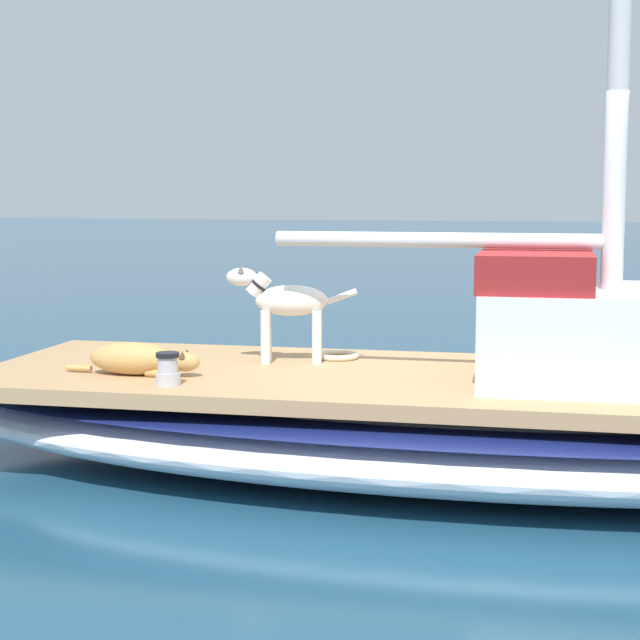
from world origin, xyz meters
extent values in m
plane|color=navy|center=(0.00, 0.00, 0.00)|extent=(120.00, 120.00, 0.00)
ellipsoid|color=white|center=(0.00, 0.00, 0.28)|extent=(2.59, 7.23, 0.56)
ellipsoid|color=navy|center=(0.00, 0.00, 0.46)|extent=(2.60, 7.27, 0.08)
cube|color=tan|center=(0.00, 0.00, 0.61)|extent=(2.13, 6.65, 0.10)
cylinder|color=silver|center=(-0.01, -0.20, 1.56)|extent=(0.10, 2.20, 0.10)
cube|color=maroon|center=(-0.02, 0.43, 1.38)|extent=(1.34, 0.72, 0.24)
ellipsoid|color=silver|center=(-0.30, -1.28, 1.11)|extent=(0.32, 0.55, 0.22)
cylinder|color=silver|center=(-0.20, -1.44, 0.85)|extent=(0.07, 0.07, 0.38)
cylinder|color=silver|center=(-0.33, -1.47, 0.85)|extent=(0.07, 0.07, 0.38)
cylinder|color=silver|center=(-0.28, -1.09, 0.85)|extent=(0.07, 0.07, 0.38)
cylinder|color=silver|center=(-0.40, -1.12, 0.85)|extent=(0.07, 0.07, 0.38)
cylinder|color=silver|center=(-0.25, -1.51, 1.22)|extent=(0.15, 0.21, 0.19)
ellipsoid|color=silver|center=(-0.23, -1.63, 1.27)|extent=(0.17, 0.24, 0.13)
cone|color=#504E4A|center=(-0.18, -1.62, 1.33)|extent=(0.05, 0.05, 0.06)
cone|color=#504E4A|center=(-0.27, -1.64, 1.33)|extent=(0.05, 0.05, 0.06)
torus|color=black|center=(-0.25, -1.51, 1.22)|extent=(0.16, 0.14, 0.10)
cylinder|color=silver|center=(-0.38, -0.93, 1.14)|extent=(0.09, 0.23, 0.12)
ellipsoid|color=tan|center=(0.43, -2.18, 0.77)|extent=(0.26, 0.60, 0.22)
ellipsoid|color=tan|center=(0.43, -1.81, 0.76)|extent=(0.13, 0.20, 0.13)
cone|color=#45331C|center=(0.39, -1.81, 0.82)|extent=(0.05, 0.05, 0.05)
cone|color=#45331C|center=(0.48, -1.81, 0.82)|extent=(0.05, 0.05, 0.05)
cylinder|color=tan|center=(0.37, -1.97, 0.69)|extent=(0.06, 0.18, 0.06)
cylinder|color=tan|center=(0.49, -1.97, 0.69)|extent=(0.06, 0.18, 0.06)
cylinder|color=tan|center=(0.43, -2.57, 0.69)|extent=(0.04, 0.18, 0.04)
cylinder|color=#B7B7BC|center=(0.74, -1.81, 0.70)|extent=(0.16, 0.16, 0.08)
cylinder|color=#B7B7BC|center=(0.74, -1.81, 0.79)|extent=(0.13, 0.13, 0.10)
cylinder|color=black|center=(0.74, -1.81, 0.86)|extent=(0.15, 0.15, 0.03)
torus|color=beige|center=(-0.55, -1.00, 0.68)|extent=(0.32, 0.32, 0.04)
camera|label=1|loc=(6.88, 0.62, 1.88)|focal=59.02mm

